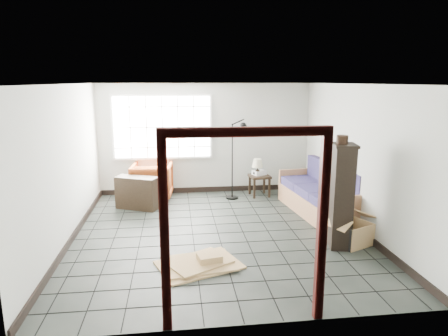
{
  "coord_description": "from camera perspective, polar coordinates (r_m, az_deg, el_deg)",
  "views": [
    {
      "loc": [
        -0.71,
        -6.64,
        2.65
      ],
      "look_at": [
        0.14,
        0.3,
        1.12
      ],
      "focal_mm": 32.0,
      "sensor_mm": 36.0,
      "label": 1
    }
  ],
  "objects": [
    {
      "name": "ground",
      "position": [
        7.19,
        -0.86,
        -9.3
      ],
      "size": [
        5.5,
        5.5,
        0.0
      ],
      "primitive_type": "plane",
      "color": "black",
      "rests_on": "ground"
    },
    {
      "name": "room_shell",
      "position": [
        6.78,
        -0.93,
        4.11
      ],
      "size": [
        5.02,
        5.52,
        2.61
      ],
      "color": "#B2B7AF",
      "rests_on": "ground"
    },
    {
      "name": "window_panel",
      "position": [
        9.4,
        -8.79,
        5.8
      ],
      "size": [
        2.32,
        0.08,
        1.52
      ],
      "color": "silver",
      "rests_on": "ground"
    },
    {
      "name": "doorway_trim",
      "position": [
        4.2,
        3.09,
        -5.28
      ],
      "size": [
        1.8,
        0.08,
        2.2
      ],
      "color": "#370E0C",
      "rests_on": "ground"
    },
    {
      "name": "futon_sofa",
      "position": [
        8.34,
        13.89,
        -3.9
      ],
      "size": [
        1.12,
        2.38,
        1.02
      ],
      "rotation": [
        0.0,
        0.0,
        0.11
      ],
      "color": "olive",
      "rests_on": "ground"
    },
    {
      "name": "armchair",
      "position": [
        9.24,
        -10.24,
        -1.6
      ],
      "size": [
        0.95,
        0.9,
        0.91
      ],
      "primitive_type": "imported",
      "rotation": [
        0.0,
        0.0,
        3.05
      ],
      "color": "#923A15",
      "rests_on": "ground"
    },
    {
      "name": "side_table",
      "position": [
        9.35,
        5.09,
        -1.56
      ],
      "size": [
        0.5,
        0.5,
        0.5
      ],
      "rotation": [
        0.0,
        0.0,
        0.11
      ],
      "color": "black",
      "rests_on": "ground"
    },
    {
      "name": "table_lamp",
      "position": [
        9.25,
        4.82,
        0.57
      ],
      "size": [
        0.31,
        0.31,
        0.39
      ],
      "rotation": [
        0.0,
        0.0,
        0.29
      ],
      "color": "black",
      "rests_on": "side_table"
    },
    {
      "name": "projector",
      "position": [
        9.37,
        5.04,
        -0.65
      ],
      "size": [
        0.35,
        0.31,
        0.1
      ],
      "rotation": [
        0.0,
        0.0,
        0.38
      ],
      "color": "silver",
      "rests_on": "side_table"
    },
    {
      "name": "floor_lamp",
      "position": [
        8.93,
        1.93,
        1.58
      ],
      "size": [
        0.49,
        0.46,
        1.84
      ],
      "rotation": [
        0.0,
        0.0,
        -0.33
      ],
      "color": "black",
      "rests_on": "ground"
    },
    {
      "name": "console_shelf",
      "position": [
        8.62,
        -12.28,
        -3.46
      ],
      "size": [
        0.94,
        0.68,
        0.69
      ],
      "rotation": [
        0.0,
        0.0,
        -0.42
      ],
      "color": "black",
      "rests_on": "ground"
    },
    {
      "name": "tall_shelf",
      "position": [
        6.64,
        16.44,
        -3.8
      ],
      "size": [
        0.44,
        0.52,
        1.7
      ],
      "rotation": [
        0.0,
        0.0,
        -0.19
      ],
      "color": "black",
      "rests_on": "ground"
    },
    {
      "name": "pot",
      "position": [
        6.45,
        16.54,
        3.91
      ],
      "size": [
        0.23,
        0.23,
        0.13
      ],
      "rotation": [
        0.0,
        0.0,
        0.36
      ],
      "color": "black",
      "rests_on": "tall_shelf"
    },
    {
      "name": "open_box",
      "position": [
        6.99,
        17.88,
        -8.93
      ],
      "size": [
        1.0,
        0.76,
        0.51
      ],
      "rotation": [
        0.0,
        0.0,
        0.42
      ],
      "color": "#A2804E",
      "rests_on": "ground"
    },
    {
      "name": "cardboard_pile",
      "position": [
        6.02,
        -3.37,
        -13.36
      ],
      "size": [
        1.36,
        1.16,
        0.17
      ],
      "rotation": [
        0.0,
        0.0,
        0.31
      ],
      "color": "#A2804E",
      "rests_on": "ground"
    }
  ]
}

